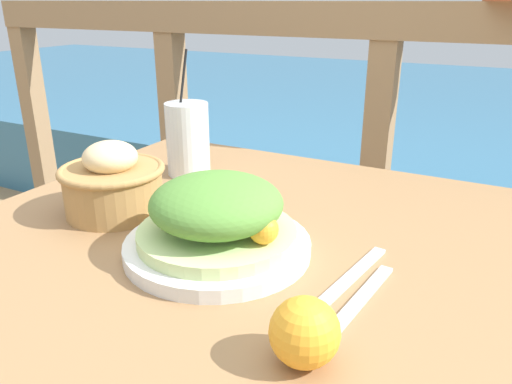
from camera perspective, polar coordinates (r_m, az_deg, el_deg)
name	(u,v)px	position (r m, az deg, el deg)	size (l,w,h in m)	color
patio_table	(246,306)	(0.80, -1.19, -12.87)	(0.94, 0.88, 0.75)	#997047
railing_fence	(378,136)	(1.40, 13.79, 6.27)	(2.80, 0.08, 1.08)	#937551
sea_backdrop	(464,129)	(3.92, 22.69, 6.69)	(12.00, 4.00, 0.43)	teal
salad_plate	(217,221)	(0.70, -4.49, -3.37)	(0.26, 0.26, 0.11)	silver
drink_glass	(188,139)	(1.02, -7.80, 6.03)	(0.09, 0.09, 0.25)	silver
bread_basket	(115,182)	(0.86, -15.87, 1.07)	(0.17, 0.17, 0.12)	#AD7F47
fork	(352,276)	(0.67, 10.91, -9.40)	(0.04, 0.18, 0.00)	silver
knife	(360,300)	(0.62, 11.78, -11.96)	(0.04, 0.18, 0.00)	silver
orange_near_basket	(305,332)	(0.51, 5.58, -15.65)	(0.07, 0.07, 0.07)	#F9A328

